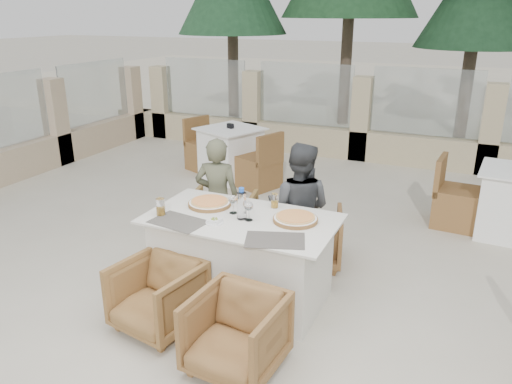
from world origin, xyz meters
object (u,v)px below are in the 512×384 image
at_px(beer_glass_left, 161,207).
at_px(armchair_far_left, 221,223).
at_px(olive_dish, 215,220).
at_px(bg_table_a, 231,153).
at_px(diner_right, 299,209).
at_px(wine_glass_near, 249,210).
at_px(pizza_left, 210,203).
at_px(beer_glass_right, 275,201).
at_px(pizza_right, 295,219).
at_px(water_bottle, 242,203).
at_px(armchair_near_left, 158,296).
at_px(dining_table, 242,259).
at_px(wine_glass_centre, 233,203).
at_px(armchair_far_right, 310,236).
at_px(diner_left, 218,199).
at_px(armchair_near_right, 236,334).

bearing_deg(beer_glass_left, armchair_far_left, 87.64).
xyz_separation_m(olive_dish, bg_table_a, (-1.48, 3.19, -0.41)).
bearing_deg(diner_right, wine_glass_near, 70.10).
relative_size(pizza_left, beer_glass_right, 3.01).
distance_m(pizza_right, armchair_far_left, 1.32).
height_order(water_bottle, diner_right, diner_right).
bearing_deg(pizza_left, armchair_near_left, -92.83).
distance_m(dining_table, water_bottle, 0.52).
distance_m(wine_glass_centre, armchair_far_right, 1.10).
bearing_deg(water_bottle, wine_glass_near, -4.51).
bearing_deg(bg_table_a, beer_glass_left, -51.41).
height_order(pizza_right, water_bottle, water_bottle).
height_order(wine_glass_near, beer_glass_right, wine_glass_near).
xyz_separation_m(pizza_left, diner_left, (-0.20, 0.51, -0.17)).
xyz_separation_m(olive_dish, armchair_near_left, (-0.27, -0.48, -0.51)).
height_order(dining_table, olive_dish, olive_dish).
distance_m(diner_left, bg_table_a, 2.59).
bearing_deg(water_bottle, armchair_near_right, -67.09).
xyz_separation_m(pizza_right, olive_dish, (-0.59, -0.30, -0.00)).
distance_m(pizza_left, armchair_near_right, 1.35).
height_order(armchair_far_left, diner_left, diner_left).
bearing_deg(diner_left, diner_right, 168.29).
xyz_separation_m(wine_glass_centre, beer_glass_right, (0.27, 0.27, -0.03)).
bearing_deg(wine_glass_centre, diner_right, 57.89).
distance_m(dining_table, armchair_near_right, 0.94).
bearing_deg(bg_table_a, olive_dish, -43.48).
xyz_separation_m(olive_dish, armchair_near_right, (0.52, -0.67, -0.51)).
xyz_separation_m(armchair_far_right, armchair_near_right, (0.04, -1.75, 0.00)).
bearing_deg(beer_glass_left, pizza_right, 17.48).
bearing_deg(olive_dish, beer_glass_right, 58.61).
distance_m(olive_dish, diner_left, 0.96).
xyz_separation_m(pizza_left, wine_glass_near, (0.46, -0.16, 0.07)).
relative_size(wine_glass_near, armchair_near_right, 0.29).
bearing_deg(armchair_far_right, armchair_near_left, 47.43).
distance_m(dining_table, diner_left, 0.90).
bearing_deg(beer_glass_left, beer_glass_right, 34.44).
bearing_deg(wine_glass_centre, armchair_near_right, -62.68).
xyz_separation_m(beer_glass_left, diner_right, (0.92, 0.90, -0.20)).
distance_m(dining_table, bg_table_a, 3.42).
bearing_deg(beer_glass_right, dining_table, -116.67).
height_order(pizza_left, armchair_near_right, pizza_left).
bearing_deg(armchair_far_left, armchair_near_right, 109.44).
distance_m(water_bottle, beer_glass_left, 0.70).
height_order(wine_glass_centre, beer_glass_left, wine_glass_centre).
relative_size(armchair_far_right, diner_left, 0.50).
xyz_separation_m(beer_glass_right, bg_table_a, (-1.80, 2.67, -0.45)).
distance_m(dining_table, pizza_right, 0.61).
xyz_separation_m(dining_table, armchair_far_right, (0.33, 0.89, -0.10)).
bearing_deg(diner_left, armchair_near_left, 83.83).
relative_size(armchair_far_left, diner_right, 0.53).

